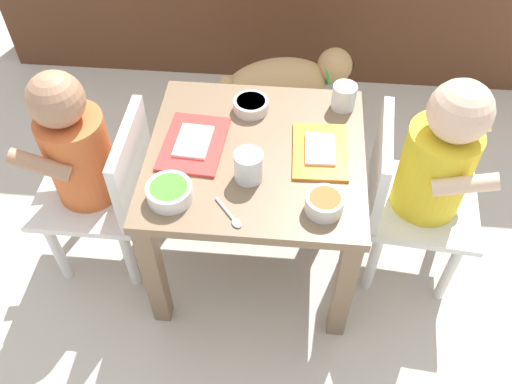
% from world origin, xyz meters
% --- Properties ---
extents(ground_plane, '(7.00, 7.00, 0.00)m').
position_xyz_m(ground_plane, '(0.00, 0.00, 0.00)').
color(ground_plane, beige).
extents(dining_table, '(0.53, 0.51, 0.42)m').
position_xyz_m(dining_table, '(0.00, 0.00, 0.34)').
color(dining_table, '#7A6047').
rests_on(dining_table, ground).
extents(seated_child_left, '(0.28, 0.28, 0.64)m').
position_xyz_m(seated_child_left, '(-0.42, -0.03, 0.40)').
color(seated_child_left, silver).
rests_on(seated_child_left, ground).
extents(seated_child_right, '(0.30, 0.30, 0.65)m').
position_xyz_m(seated_child_right, '(0.42, 0.01, 0.41)').
color(seated_child_right, silver).
rests_on(seated_child_right, ground).
extents(dog, '(0.44, 0.26, 0.33)m').
position_xyz_m(dog, '(0.05, 0.53, 0.22)').
color(dog, tan).
rests_on(dog, ground).
extents(food_tray_left, '(0.16, 0.22, 0.02)m').
position_xyz_m(food_tray_left, '(-0.15, 0.01, 0.43)').
color(food_tray_left, red).
rests_on(food_tray_left, dining_table).
extents(food_tray_right, '(0.14, 0.20, 0.02)m').
position_xyz_m(food_tray_right, '(0.15, 0.01, 0.43)').
color(food_tray_right, orange).
rests_on(food_tray_right, dining_table).
extents(water_cup_left, '(0.07, 0.07, 0.07)m').
position_xyz_m(water_cup_left, '(-0.01, -0.08, 0.45)').
color(water_cup_left, white).
rests_on(water_cup_left, dining_table).
extents(water_cup_right, '(0.06, 0.06, 0.07)m').
position_xyz_m(water_cup_right, '(0.21, 0.19, 0.45)').
color(water_cup_right, white).
rests_on(water_cup_right, dining_table).
extents(veggie_bowl_far, '(0.09, 0.09, 0.03)m').
position_xyz_m(veggie_bowl_far, '(-0.03, 0.15, 0.44)').
color(veggie_bowl_far, silver).
rests_on(veggie_bowl_far, dining_table).
extents(veggie_bowl_near, '(0.08, 0.08, 0.04)m').
position_xyz_m(veggie_bowl_near, '(0.16, -0.17, 0.44)').
color(veggie_bowl_near, silver).
rests_on(veggie_bowl_near, dining_table).
extents(cereal_bowl_right_side, '(0.10, 0.10, 0.04)m').
position_xyz_m(cereal_bowl_right_side, '(-0.18, -0.16, 0.44)').
color(cereal_bowl_right_side, white).
rests_on(cereal_bowl_right_side, dining_table).
extents(spoon_by_left_tray, '(0.07, 0.09, 0.01)m').
position_xyz_m(spoon_by_left_tray, '(-0.04, -0.20, 0.43)').
color(spoon_by_left_tray, silver).
rests_on(spoon_by_left_tray, dining_table).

